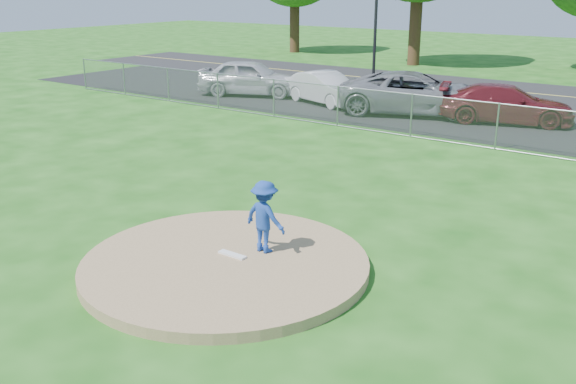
% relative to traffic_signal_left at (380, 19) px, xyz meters
% --- Properties ---
extents(ground, '(120.00, 120.00, 0.00)m').
position_rel_traffic_signal_left_xyz_m(ground, '(8.76, -12.00, -3.36)').
color(ground, '#164F11').
rests_on(ground, ground).
extents(pitchers_mound, '(5.40, 5.40, 0.20)m').
position_rel_traffic_signal_left_xyz_m(pitchers_mound, '(8.76, -22.00, -3.26)').
color(pitchers_mound, '#91744F').
rests_on(pitchers_mound, ground).
extents(pitching_rubber, '(0.60, 0.15, 0.04)m').
position_rel_traffic_signal_left_xyz_m(pitching_rubber, '(8.76, -21.80, -3.14)').
color(pitching_rubber, white).
rests_on(pitching_rubber, pitchers_mound).
extents(chain_link_fence, '(40.00, 0.06, 1.50)m').
position_rel_traffic_signal_left_xyz_m(chain_link_fence, '(8.76, -10.00, -2.61)').
color(chain_link_fence, gray).
rests_on(chain_link_fence, ground).
extents(parking_lot, '(50.00, 8.00, 0.01)m').
position_rel_traffic_signal_left_xyz_m(parking_lot, '(8.76, -5.50, -3.36)').
color(parking_lot, black).
rests_on(parking_lot, ground).
extents(street, '(60.00, 7.00, 0.01)m').
position_rel_traffic_signal_left_xyz_m(street, '(8.76, 2.00, -3.36)').
color(street, black).
rests_on(street, ground).
extents(traffic_signal_left, '(1.28, 0.20, 5.60)m').
position_rel_traffic_signal_left_xyz_m(traffic_signal_left, '(0.00, 0.00, 0.00)').
color(traffic_signal_left, black).
rests_on(traffic_signal_left, ground).
extents(pitcher, '(0.94, 0.58, 1.41)m').
position_rel_traffic_signal_left_xyz_m(pitcher, '(9.13, -21.25, -2.46)').
color(pitcher, '#1A3C94').
rests_on(pitcher, pitchers_mound).
extents(traffic_cone, '(0.41, 0.41, 0.80)m').
position_rel_traffic_signal_left_xyz_m(traffic_cone, '(2.26, -6.55, -2.95)').
color(traffic_cone, orange).
rests_on(traffic_cone, parking_lot).
extents(parked_car_silver, '(5.34, 3.79, 1.69)m').
position_rel_traffic_signal_left_xyz_m(parked_car_silver, '(-3.27, -6.54, -2.51)').
color(parked_car_silver, '#BCBCC1').
rests_on(parked_car_silver, parking_lot).
extents(parked_car_white, '(4.49, 2.71, 1.40)m').
position_rel_traffic_signal_left_xyz_m(parked_car_white, '(0.86, -6.35, -2.65)').
color(parked_car_white, silver).
rests_on(parked_car_white, parking_lot).
extents(parked_car_gray, '(6.71, 4.79, 1.70)m').
position_rel_traffic_signal_left_xyz_m(parked_car_gray, '(5.04, -6.12, -2.50)').
color(parked_car_gray, gray).
rests_on(parked_car_gray, parking_lot).
extents(parked_car_darkred, '(5.36, 3.46, 1.44)m').
position_rel_traffic_signal_left_xyz_m(parked_car_darkred, '(8.63, -5.66, -2.63)').
color(parked_car_darkred, '#5B161D').
rests_on(parked_car_darkred, parking_lot).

